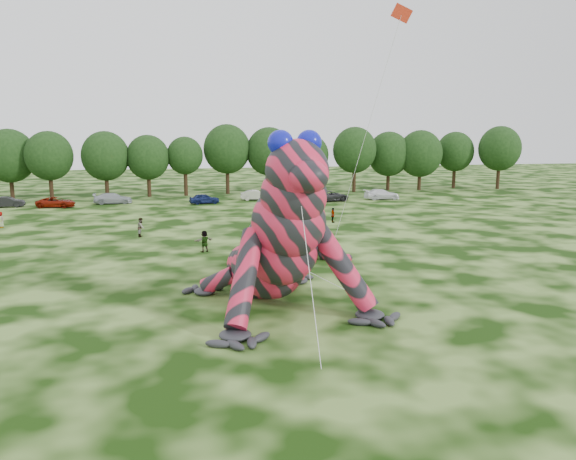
% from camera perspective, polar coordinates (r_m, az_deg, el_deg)
% --- Properties ---
extents(ground, '(240.00, 240.00, 0.00)m').
position_cam_1_polar(ground, '(28.61, -8.85, -9.36)').
color(ground, '#16330A').
rests_on(ground, ground).
extents(inflatable_gecko, '(19.58, 21.92, 9.53)m').
position_cam_1_polar(inflatable_gecko, '(31.84, -2.69, 1.58)').
color(inflatable_gecko, '#D42043').
rests_on(inflatable_gecko, ground).
extents(flying_kite, '(4.40, 4.45, 18.09)m').
position_cam_1_polar(flying_kite, '(40.28, 10.86, 18.91)').
color(flying_kite, red).
rests_on(flying_kite, ground).
extents(tree_5, '(7.16, 6.44, 9.80)m').
position_cam_1_polar(tree_5, '(88.28, -26.41, 6.03)').
color(tree_5, black).
rests_on(tree_5, ground).
extents(tree_6, '(6.52, 5.86, 9.49)m').
position_cam_1_polar(tree_6, '(85.36, -23.05, 6.07)').
color(tree_6, black).
rests_on(tree_6, ground).
extents(tree_7, '(6.68, 6.01, 9.48)m').
position_cam_1_polar(tree_7, '(84.38, -18.03, 6.33)').
color(tree_7, black).
rests_on(tree_7, ground).
extents(tree_8, '(6.14, 5.53, 8.94)m').
position_cam_1_polar(tree_8, '(84.16, -14.01, 6.33)').
color(tree_8, black).
rests_on(tree_8, ground).
extents(tree_9, '(5.27, 4.74, 8.68)m').
position_cam_1_polar(tree_9, '(84.51, -10.40, 6.39)').
color(tree_9, black).
rests_on(tree_9, ground).
extents(tree_10, '(7.09, 6.38, 10.50)m').
position_cam_1_polar(tree_10, '(86.10, -6.20, 7.17)').
color(tree_10, black).
rests_on(tree_10, ground).
extents(tree_11, '(7.01, 6.31, 10.07)m').
position_cam_1_polar(tree_11, '(86.60, -1.93, 7.09)').
color(tree_11, black).
rests_on(tree_11, ground).
extents(tree_12, '(5.99, 5.39, 8.97)m').
position_cam_1_polar(tree_12, '(87.49, 2.18, 6.76)').
color(tree_12, black).
rests_on(tree_12, ground).
extents(tree_13, '(6.83, 6.15, 10.13)m').
position_cam_1_polar(tree_13, '(88.88, 6.77, 7.12)').
color(tree_13, black).
rests_on(tree_13, ground).
extents(tree_14, '(6.82, 6.14, 9.40)m').
position_cam_1_polar(tree_14, '(92.59, 10.18, 6.92)').
color(tree_14, black).
rests_on(tree_14, ground).
extents(tree_15, '(7.17, 6.45, 9.63)m').
position_cam_1_polar(tree_15, '(93.72, 13.27, 6.92)').
color(tree_15, black).
rests_on(tree_15, ground).
extents(tree_16, '(6.26, 5.63, 9.37)m').
position_cam_1_polar(tree_16, '(98.29, 16.58, 6.83)').
color(tree_16, black).
rests_on(tree_16, ground).
extents(tree_17, '(6.98, 6.28, 10.30)m').
position_cam_1_polar(tree_17, '(99.23, 20.67, 6.90)').
color(tree_17, black).
rests_on(tree_17, ground).
extents(car_1, '(4.09, 1.56, 1.33)m').
position_cam_1_polar(car_1, '(78.76, -26.62, 2.56)').
color(car_1, black).
rests_on(car_1, ground).
extents(car_2, '(4.93, 2.83, 1.29)m').
position_cam_1_polar(car_2, '(76.15, -22.50, 2.62)').
color(car_2, maroon).
rests_on(car_2, ground).
extents(car_3, '(5.00, 2.23, 1.42)m').
position_cam_1_polar(car_3, '(77.44, -17.36, 3.09)').
color(car_3, '#A8AEB2').
rests_on(car_3, ground).
extents(car_4, '(4.12, 2.13, 1.34)m').
position_cam_1_polar(car_4, '(74.80, -8.49, 3.17)').
color(car_4, '#141F51').
rests_on(car_4, ground).
extents(car_5, '(4.29, 1.67, 1.39)m').
position_cam_1_polar(car_5, '(77.95, -3.28, 3.56)').
color(car_5, '#BAB8AB').
rests_on(car_5, ground).
extents(car_6, '(5.69, 3.40, 1.48)m').
position_cam_1_polar(car_6, '(76.70, 4.26, 3.47)').
color(car_6, '#262629').
rests_on(car_6, ground).
extents(car_7, '(4.99, 2.05, 1.45)m').
position_cam_1_polar(car_7, '(79.70, 9.50, 3.60)').
color(car_7, white).
rests_on(car_7, ground).
extents(spectator_1, '(0.81, 0.95, 1.73)m').
position_cam_1_polar(spectator_1, '(52.39, -14.69, 0.27)').
color(spectator_1, gray).
rests_on(spectator_1, ground).
extents(spectator_2, '(0.91, 1.32, 1.88)m').
position_cam_1_polar(spectator_2, '(57.97, -1.48, 1.58)').
color(spectator_2, gray).
rests_on(spectator_2, ground).
extents(spectator_3, '(0.81, 0.98, 1.56)m').
position_cam_1_polar(spectator_3, '(58.72, 4.58, 1.50)').
color(spectator_3, gray).
rests_on(spectator_3, ground).
extents(spectator_5, '(1.66, 1.12, 1.72)m').
position_cam_1_polar(spectator_5, '(44.77, -8.49, -1.14)').
color(spectator_5, gray).
rests_on(spectator_5, ground).
extents(spectator_4, '(0.93, 0.81, 1.59)m').
position_cam_1_polar(spectator_4, '(62.43, -27.18, 0.95)').
color(spectator_4, gray).
rests_on(spectator_4, ground).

